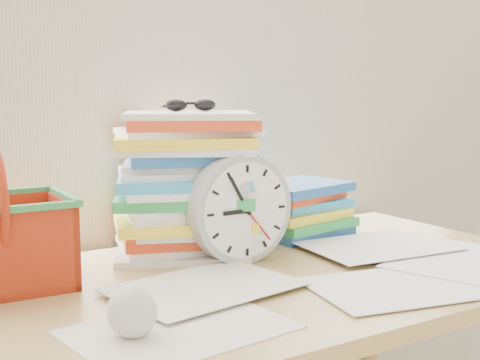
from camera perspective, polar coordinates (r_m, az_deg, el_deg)
desk at (r=1.28m, az=-0.93°, el=-11.71°), size 1.40×0.70×0.75m
paper_stack at (r=1.43m, az=-4.57°, el=-0.28°), size 0.38×0.34×0.30m
clock at (r=1.35m, az=0.03°, el=-2.47°), size 0.22×0.04×0.22m
sunglasses at (r=1.43m, az=-4.23°, el=6.44°), size 0.15×0.14×0.03m
book_stack at (r=1.61m, az=5.21°, el=-2.45°), size 0.29×0.24×0.13m
crumpled_ball at (r=0.99m, az=-9.25°, el=-10.95°), size 0.08×0.08×0.08m
scattered_papers at (r=1.25m, az=-0.94°, el=-8.23°), size 1.26×0.42×0.02m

